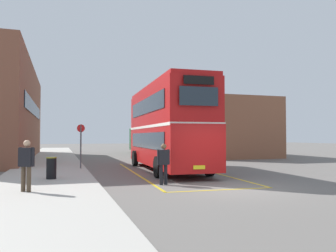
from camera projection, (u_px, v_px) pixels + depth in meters
ground_plane at (140, 161)px, 25.95m from camera, size 135.60×135.60×0.00m
sidewalk_left at (52, 160)px, 26.23m from camera, size 4.00×57.60×0.14m
depot_building_right at (206, 129)px, 36.28m from camera, size 7.38×17.29×5.42m
double_decker_bus at (167, 126)px, 19.06m from camera, size 3.18×10.58×4.75m
single_deck_bus at (152, 139)px, 37.85m from camera, size 3.37×9.22×3.02m
pedestrian_boarding at (163, 161)px, 13.31m from camera, size 0.54×0.33×1.63m
pedestrian_waiting_near at (26, 162)px, 10.78m from camera, size 0.51×0.45×1.66m
litter_bin at (51, 168)px, 14.02m from camera, size 0.43×0.43×0.91m
bus_stop_sign at (81, 142)px, 18.79m from camera, size 0.43×0.15×2.45m
bay_marking_yellow at (177, 174)px, 17.12m from camera, size 4.78×12.68×0.01m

